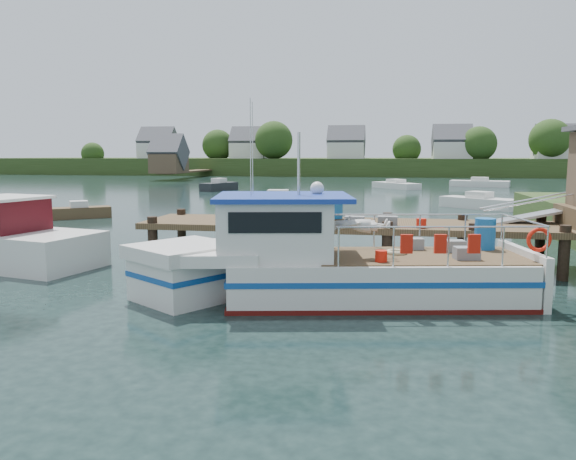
% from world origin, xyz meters
% --- Properties ---
extents(ground_plane, '(160.00, 160.00, 0.00)m').
position_xyz_m(ground_plane, '(0.00, 0.00, 0.00)').
color(ground_plane, '#172927').
extents(far_shore, '(140.00, 42.55, 9.22)m').
position_xyz_m(far_shore, '(0.01, 82.37, 2.10)').
color(far_shore, '#30451C').
rests_on(far_shore, ground).
extents(dock, '(16.60, 3.00, 4.78)m').
position_xyz_m(dock, '(6.51, 0.01, 2.24)').
color(dock, '#4F3C25').
rests_on(dock, ground).
extents(lobster_boat, '(10.28, 4.55, 4.91)m').
position_xyz_m(lobster_boat, '(0.52, -4.62, 0.89)').
color(lobster_boat, silver).
rests_on(lobster_boat, ground).
extents(moored_rowboat, '(3.40, 2.95, 0.98)m').
position_xyz_m(moored_rowboat, '(-15.26, 10.88, 0.36)').
color(moored_rowboat, '#4F3C25').
rests_on(moored_rowboat, ground).
extents(moored_far, '(6.62, 3.71, 1.07)m').
position_xyz_m(moored_far, '(12.12, 47.38, 0.40)').
color(moored_far, silver).
rests_on(moored_far, ground).
extents(moored_a, '(5.42, 2.17, 0.98)m').
position_xyz_m(moored_a, '(-6.08, 22.82, 0.36)').
color(moored_a, silver).
rests_on(moored_a, ground).
extents(moored_b, '(5.08, 4.62, 1.14)m').
position_xyz_m(moored_b, '(8.04, 20.83, 0.42)').
color(moored_b, silver).
rests_on(moored_b, ground).
extents(moored_d, '(5.16, 5.83, 0.99)m').
position_xyz_m(moored_d, '(2.84, 42.25, 0.37)').
color(moored_d, silver).
rests_on(moored_d, ground).
extents(moored_e, '(2.99, 4.71, 1.23)m').
position_xyz_m(moored_e, '(-14.67, 35.96, 0.46)').
color(moored_e, black).
rests_on(moored_e, ground).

